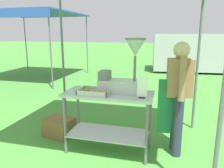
% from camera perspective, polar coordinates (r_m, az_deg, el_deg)
% --- Properties ---
extents(ground_plane, '(70.00, 70.00, 0.00)m').
position_cam_1_polar(ground_plane, '(7.90, 9.38, 0.24)').
color(ground_plane, '#478E38').
extents(donut_cart, '(1.26, 0.58, 0.89)m').
position_cam_1_polar(donut_cart, '(3.19, -0.92, -6.47)').
color(donut_cart, '#B7B7BC').
rests_on(donut_cart, ground).
extents(donut_tray, '(0.43, 0.31, 0.07)m').
position_cam_1_polar(donut_tray, '(3.06, -4.43, -2.18)').
color(donut_tray, '#B7B7BC').
rests_on(donut_tray, donut_cart).
extents(donut_fryer, '(0.64, 0.28, 0.76)m').
position_cam_1_polar(donut_fryer, '(3.08, 2.93, 3.01)').
color(donut_fryer, '#B7B7BC').
rests_on(donut_fryer, donut_cart).
extents(menu_sign, '(0.13, 0.05, 0.29)m').
position_cam_1_polar(menu_sign, '(2.86, 7.80, -1.21)').
color(menu_sign, black).
rests_on(menu_sign, donut_cart).
extents(vendor, '(0.46, 0.54, 1.61)m').
position_cam_1_polar(vendor, '(3.22, 16.76, -2.19)').
color(vendor, '#2D3347').
rests_on(vendor, ground).
extents(supply_crate, '(0.54, 0.46, 0.31)m').
position_cam_1_polar(supply_crate, '(3.94, -13.48, -10.74)').
color(supply_crate, brown).
rests_on(supply_crate, ground).
extents(van_silver, '(5.67, 2.49, 1.69)m').
position_cam_1_polar(van_silver, '(11.08, 25.15, 7.42)').
color(van_silver, '#BCBCC1').
rests_on(van_silver, ground).
extents(neighbour_tent, '(3.26, 3.26, 2.47)m').
position_cam_1_polar(neighbour_tent, '(9.10, -19.91, 16.51)').
color(neighbour_tent, slate).
rests_on(neighbour_tent, ground).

